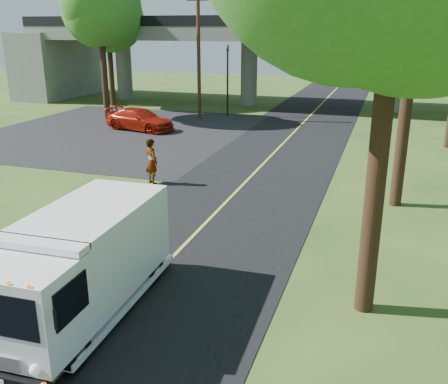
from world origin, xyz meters
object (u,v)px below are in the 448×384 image
at_px(tree_left_far, 108,14).
at_px(pedestrian, 152,161).
at_px(traffic_signal, 228,73).
at_px(utility_pole, 199,55).
at_px(red_sedan, 140,119).
at_px(tree_left_lot, 101,5).
at_px(step_van, 81,262).

height_order(tree_left_far, pedestrian, tree_left_far).
relative_size(traffic_signal, utility_pole, 0.58).
bearing_deg(red_sedan, tree_left_lot, 66.99).
relative_size(tree_left_far, pedestrian, 5.01).
relative_size(tree_left_lot, red_sedan, 2.18).
xyz_separation_m(traffic_signal, tree_left_lot, (-7.79, -4.16, 4.70)).
relative_size(utility_pole, step_van, 1.51).
relative_size(utility_pole, tree_left_lot, 0.86).
xyz_separation_m(step_van, red_sedan, (-9.03, 20.33, -0.64)).
xyz_separation_m(red_sedan, pedestrian, (5.97, -10.44, 0.29)).
bearing_deg(tree_left_far, pedestrian, -56.00).
relative_size(tree_left_lot, step_van, 1.76).
relative_size(tree_left_far, red_sedan, 2.05).
distance_m(utility_pole, red_sedan, 6.72).
distance_m(utility_pole, pedestrian, 16.27).
relative_size(utility_pole, pedestrian, 4.56).
bearing_deg(traffic_signal, step_van, -79.10).
bearing_deg(tree_left_lot, traffic_signal, 28.11).
height_order(traffic_signal, tree_left_lot, tree_left_lot).
bearing_deg(pedestrian, traffic_signal, -48.05).
distance_m(traffic_signal, tree_left_lot, 10.01).
bearing_deg(utility_pole, red_sedan, -114.45).
relative_size(tree_left_lot, tree_left_far, 1.06).
bearing_deg(traffic_signal, red_sedan, -118.34).
distance_m(tree_left_lot, tree_left_far, 6.72).
bearing_deg(pedestrian, step_van, 141.96).
distance_m(traffic_signal, tree_left_far, 11.75).
bearing_deg(utility_pole, pedestrian, -76.52).
height_order(utility_pole, red_sedan, utility_pole).
distance_m(traffic_signal, step_van, 27.88).
bearing_deg(step_van, pedestrian, 105.31).
bearing_deg(pedestrian, red_sedan, -25.50).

